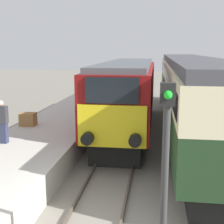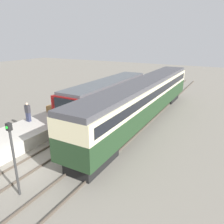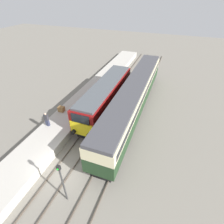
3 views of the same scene
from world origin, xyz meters
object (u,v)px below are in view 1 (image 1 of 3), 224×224
locomotive (128,93)px  luggage_crate (28,119)px  signal_post (165,179)px  passenger_carriage (190,86)px  person_on_platform (2,122)px

locomotive → luggage_crate: bearing=-142.8°
locomotive → luggage_crate: 5.61m
signal_post → luggage_crate: size_ratio=5.66×
passenger_carriage → luggage_crate: (-7.81, -4.22, -1.24)m
passenger_carriage → person_on_platform: (-7.65, -7.04, -0.72)m
locomotive → signal_post: signal_post is taller
locomotive → luggage_crate: locomotive is taller
locomotive → signal_post: 12.19m
passenger_carriage → luggage_crate: bearing=-151.6°
signal_post → luggage_crate: 10.71m
person_on_platform → signal_post: signal_post is taller
locomotive → person_on_platform: bearing=-124.6°
luggage_crate → person_on_platform: bearing=-86.6°
locomotive → luggage_crate: (-4.41, -3.35, -0.88)m
signal_post → luggage_crate: bearing=125.0°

